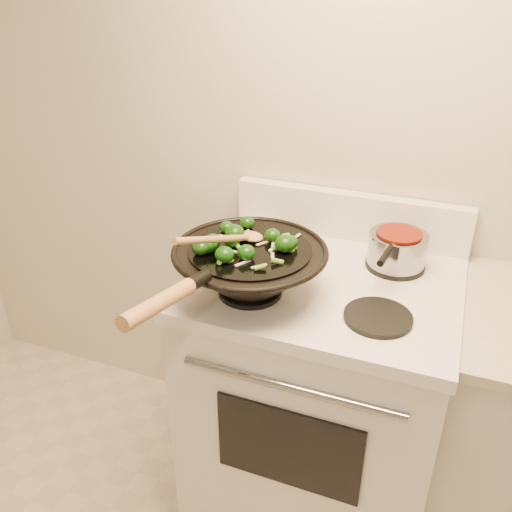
% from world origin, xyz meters
% --- Properties ---
extents(stove, '(0.78, 0.67, 1.08)m').
position_xyz_m(stove, '(-0.03, 1.17, 0.47)').
color(stove, white).
rests_on(stove, ground).
extents(wok, '(0.43, 0.71, 0.20)m').
position_xyz_m(wok, '(-0.21, 1.01, 1.01)').
color(wok, black).
rests_on(wok, stove).
extents(stirfry, '(0.26, 0.26, 0.05)m').
position_xyz_m(stirfry, '(-0.23, 1.02, 1.08)').
color(stirfry, '#0F3808').
rests_on(stirfry, wok).
extents(wooden_spoon, '(0.14, 0.32, 0.12)m').
position_xyz_m(wooden_spoon, '(-0.25, 0.99, 1.10)').
color(wooden_spoon, '#AA7643').
rests_on(wooden_spoon, wok).
extents(saucepan, '(0.18, 0.28, 0.10)m').
position_xyz_m(saucepan, '(0.15, 1.32, 0.99)').
color(saucepan, gray).
rests_on(saucepan, stove).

